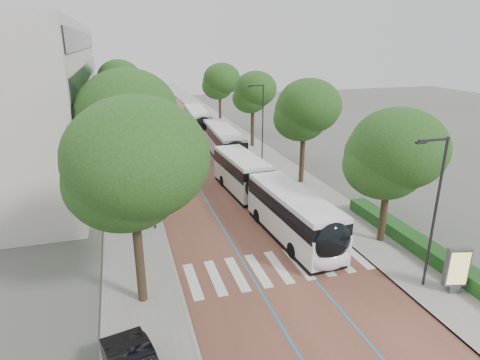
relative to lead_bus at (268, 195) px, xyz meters
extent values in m
plane|color=#51544C|center=(-2.16, -7.91, -1.63)|extent=(160.00, 160.00, 0.00)
cube|color=brown|center=(-2.16, 32.09, -1.62)|extent=(11.00, 140.00, 0.02)
cube|color=gray|center=(-9.66, 32.09, -1.57)|extent=(4.00, 140.00, 0.12)
cube|color=gray|center=(5.34, 32.09, -1.57)|extent=(4.00, 140.00, 0.12)
cube|color=gray|center=(-7.76, 32.09, -1.57)|extent=(0.20, 140.00, 0.14)
cube|color=gray|center=(3.44, 32.09, -1.57)|extent=(0.20, 140.00, 0.14)
cube|color=silver|center=(-6.96, -6.91, -1.60)|extent=(0.55, 3.60, 0.01)
cube|color=silver|center=(-5.71, -6.91, -1.60)|extent=(0.55, 3.60, 0.01)
cube|color=silver|center=(-4.46, -6.91, -1.60)|extent=(0.55, 3.60, 0.01)
cube|color=silver|center=(-3.21, -6.91, -1.60)|extent=(0.55, 3.60, 0.01)
cube|color=silver|center=(-1.96, -6.91, -1.60)|extent=(0.55, 3.60, 0.01)
cube|color=silver|center=(-0.71, -6.91, -1.60)|extent=(0.55, 3.60, 0.01)
cube|color=silver|center=(0.54, -6.91, -1.60)|extent=(0.55, 3.60, 0.01)
cube|color=silver|center=(1.79, -6.91, -1.60)|extent=(0.55, 3.60, 0.01)
cube|color=silver|center=(3.04, -6.91, -1.60)|extent=(0.55, 3.60, 0.01)
cube|color=#2372AF|center=(-3.76, 32.09, -1.60)|extent=(0.12, 126.00, 0.01)
cube|color=#2372AF|center=(-0.56, 32.09, -1.60)|extent=(0.12, 126.00, 0.01)
cube|color=black|center=(-12.61, 20.09, 1.37)|extent=(0.12, 38.00, 1.60)
cube|color=black|center=(-12.61, 20.09, 4.57)|extent=(0.12, 38.00, 1.60)
cube|color=black|center=(-12.61, 20.09, 7.77)|extent=(0.12, 38.00, 1.60)
cube|color=black|center=(-12.61, 20.09, 10.77)|extent=(0.12, 38.00, 1.60)
cube|color=#194819|center=(6.94, -7.91, -1.11)|extent=(1.20, 14.00, 0.80)
cylinder|color=#28282A|center=(4.64, -10.91, 2.49)|extent=(0.14, 0.14, 8.00)
cube|color=#28282A|center=(3.84, -10.91, 6.39)|extent=(1.70, 0.12, 0.12)
cube|color=#28282A|center=(3.14, -10.91, 6.31)|extent=(0.50, 0.20, 0.10)
cylinder|color=#28282A|center=(4.64, 14.09, 2.49)|extent=(0.14, 0.14, 8.00)
cube|color=#28282A|center=(3.84, 14.09, 6.39)|extent=(1.70, 0.12, 0.12)
cube|color=#28282A|center=(3.14, 14.09, 6.31)|extent=(0.50, 0.20, 0.10)
cylinder|color=#28282A|center=(-8.26, 0.09, 2.49)|extent=(0.14, 0.14, 8.00)
cylinder|color=black|center=(-9.66, -7.91, 0.82)|extent=(0.44, 0.44, 4.90)
ellipsoid|color=#1A4516|center=(-9.66, -7.91, 5.27)|extent=(6.43, 6.43, 5.47)
cylinder|color=black|center=(-9.66, 1.09, 1.04)|extent=(0.44, 0.44, 5.33)
ellipsoid|color=#1A4516|center=(-9.66, 1.09, 5.88)|extent=(6.36, 6.36, 5.40)
cylinder|color=black|center=(-9.66, 10.09, 0.77)|extent=(0.44, 0.44, 4.80)
ellipsoid|color=#1A4516|center=(-9.66, 10.09, 5.14)|extent=(6.40, 6.40, 5.44)
cylinder|color=black|center=(-9.66, 20.09, 0.51)|extent=(0.44, 0.44, 4.27)
ellipsoid|color=#1A4516|center=(-9.66, 20.09, 4.39)|extent=(6.13, 6.13, 5.21)
cylinder|color=black|center=(-9.66, 32.09, 0.87)|extent=(0.44, 0.44, 5.00)
ellipsoid|color=#1A4516|center=(-9.66, 32.09, 5.42)|extent=(5.74, 5.74, 4.88)
cylinder|color=black|center=(-9.66, 47.09, 0.64)|extent=(0.44, 0.44, 4.54)
ellipsoid|color=#1A4516|center=(-9.66, 47.09, 4.77)|extent=(5.20, 5.20, 4.42)
cylinder|color=black|center=(5.54, -5.91, 0.38)|extent=(0.44, 0.44, 4.02)
ellipsoid|color=#1A4516|center=(5.54, -5.91, 4.03)|extent=(5.79, 5.79, 4.93)
cylinder|color=black|center=(5.54, 6.09, 0.66)|extent=(0.44, 0.44, 4.58)
ellipsoid|color=#1A4516|center=(5.54, 6.09, 4.82)|extent=(5.57, 5.57, 4.73)
cylinder|color=black|center=(5.54, 20.09, 0.64)|extent=(0.44, 0.44, 4.54)
ellipsoid|color=#1A4516|center=(5.54, 20.09, 4.77)|extent=(4.96, 4.96, 4.21)
cylinder|color=black|center=(5.54, 36.09, 0.58)|extent=(0.44, 0.44, 4.42)
ellipsoid|color=#1A4516|center=(5.54, 36.09, 4.60)|extent=(5.73, 5.73, 4.87)
cylinder|color=black|center=(-0.08, 1.30, 0.15)|extent=(2.35, 1.04, 2.30)
cube|color=silver|center=(0.23, -3.82, -0.37)|extent=(3.07, 9.50, 1.82)
cube|color=black|center=(0.23, -3.82, 0.77)|extent=(3.10, 9.31, 0.97)
cube|color=white|center=(0.23, -3.82, 1.42)|extent=(3.01, 9.31, 0.31)
cube|color=black|center=(0.23, -3.82, -1.45)|extent=(3.00, 9.12, 0.35)
cube|color=silver|center=(-0.34, 5.61, -0.37)|extent=(2.97, 7.88, 1.82)
cube|color=black|center=(-0.34, 5.61, 0.77)|extent=(3.00, 7.73, 0.97)
cube|color=white|center=(-0.34, 5.61, 1.42)|extent=(2.91, 7.72, 0.31)
cube|color=black|center=(-0.34, 5.61, -1.45)|extent=(2.90, 7.57, 0.35)
ellipsoid|color=black|center=(0.51, -8.34, 0.38)|extent=(2.41, 1.24, 2.28)
ellipsoid|color=silver|center=(0.51, -8.39, -0.76)|extent=(2.41, 1.14, 1.14)
cylinder|color=black|center=(-0.75, -6.17, -1.13)|extent=(0.36, 1.02, 1.00)
cylinder|color=black|center=(1.50, -6.03, -1.13)|extent=(0.36, 1.02, 1.00)
cylinder|color=black|center=(-1.57, 7.21, -1.13)|extent=(0.36, 1.02, 1.00)
cylinder|color=black|center=(0.68, 7.35, -1.13)|extent=(0.36, 1.02, 1.00)
cylinder|color=black|center=(-1.08, -0.82, -1.13)|extent=(0.36, 1.02, 1.00)
cylinder|color=black|center=(1.17, -0.68, -1.13)|extent=(0.36, 1.02, 1.00)
cube|color=silver|center=(1.02, 16.90, -0.37)|extent=(3.04, 12.10, 1.82)
cube|color=black|center=(1.02, 16.90, 0.77)|extent=(3.07, 11.86, 0.97)
cube|color=white|center=(1.02, 16.90, 1.42)|extent=(2.98, 11.86, 0.31)
cube|color=black|center=(1.02, 16.90, -1.45)|extent=(2.97, 11.62, 0.35)
ellipsoid|color=black|center=(0.76, 11.05, 0.38)|extent=(2.40, 1.21, 2.28)
ellipsoid|color=silver|center=(0.76, 11.00, -0.76)|extent=(2.39, 1.11, 1.14)
cylinder|color=black|center=(-0.27, 13.35, -1.13)|extent=(0.34, 1.01, 1.00)
cylinder|color=black|center=(1.99, 13.25, -1.13)|extent=(0.34, 1.01, 1.00)
cylinder|color=black|center=(0.07, 20.75, -1.13)|extent=(0.34, 1.01, 1.00)
cylinder|color=black|center=(2.32, 20.64, -1.13)|extent=(0.34, 1.01, 1.00)
cube|color=silver|center=(0.79, 30.61, -0.37)|extent=(3.21, 12.13, 1.82)
cube|color=black|center=(0.79, 30.61, 0.77)|extent=(3.24, 11.89, 0.97)
cube|color=white|center=(0.79, 30.61, 1.42)|extent=(3.15, 11.89, 0.31)
cube|color=black|center=(0.79, 30.61, -1.45)|extent=(3.13, 11.65, 0.35)
ellipsoid|color=black|center=(0.44, 24.77, 0.38)|extent=(2.41, 1.24, 2.28)
ellipsoid|color=silver|center=(0.44, 24.72, -0.76)|extent=(2.41, 1.14, 1.14)
cylinder|color=black|center=(-0.55, 27.08, -1.13)|extent=(0.36, 1.02, 1.00)
cylinder|color=black|center=(1.70, 26.95, -1.13)|extent=(0.36, 1.02, 1.00)
cylinder|color=black|center=(-0.11, 34.47, -1.13)|extent=(0.36, 1.02, 1.00)
cylinder|color=black|center=(2.14, 34.34, -1.13)|extent=(0.36, 1.02, 1.00)
cube|color=#59595B|center=(5.66, -11.86, -1.33)|extent=(0.64, 0.58, 0.36)
cube|color=#59595B|center=(5.66, -11.86, -0.10)|extent=(1.23, 0.60, 2.10)
cube|color=#EACF7C|center=(5.62, -12.03, -0.10)|extent=(0.98, 0.27, 1.82)
camera|label=1|loc=(-9.97, -25.55, 10.68)|focal=30.00mm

